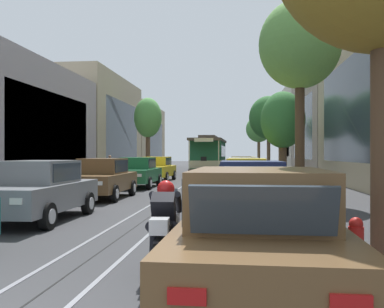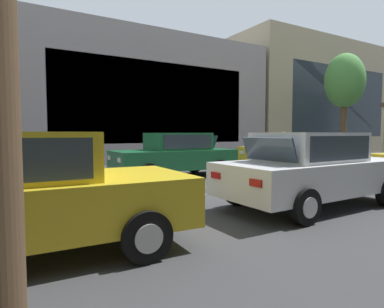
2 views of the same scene
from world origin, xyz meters
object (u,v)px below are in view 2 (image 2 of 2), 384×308
Objects in this scene: parked_car_green_fourth_left at (175,155)px; street_tree_kerb_left_second at (345,82)px; parked_car_yellow_fifth_left at (289,150)px; parked_car_yellow_mid_right at (16,195)px; pedestrian_on_left_pavement at (284,143)px; parked_car_white_fourth_right at (312,169)px.

street_tree_kerb_left_second reaches higher than parked_car_green_fourth_left.
parked_car_yellow_fifth_left is at bearing -73.23° from street_tree_kerb_left_second.
pedestrian_on_left_pavement reaches higher than parked_car_yellow_mid_right.
parked_car_yellow_mid_right is (5.57, -5.06, 0.00)m from parked_car_green_fourth_left.
parked_car_yellow_fifth_left is (-0.05, 5.75, 0.00)m from parked_car_green_fourth_left.
street_tree_kerb_left_second reaches higher than parked_car_yellow_mid_right.
parked_car_green_fourth_left is 5.75m from parked_car_yellow_fifth_left.
parked_car_white_fourth_right is (-0.09, 5.54, 0.00)m from parked_car_yellow_mid_right.
parked_car_yellow_mid_right is 18.20m from pedestrian_on_left_pavement.
pedestrian_on_left_pavement reaches higher than parked_car_white_fourth_right.
parked_car_yellow_fifth_left is 8.08m from street_tree_kerb_left_second.
parked_car_yellow_mid_right is at bearing -42.27° from parked_car_green_fourth_left.
parked_car_green_fourth_left is 5.49m from parked_car_white_fourth_right.
parked_car_yellow_fifth_left is at bearing 136.36° from parked_car_white_fourth_right.
parked_car_yellow_fifth_left is at bearing 117.48° from parked_car_yellow_mid_right.
street_tree_kerb_left_second reaches higher than parked_car_white_fourth_right.
parked_car_yellow_mid_right is at bearing -62.52° from parked_car_yellow_fifth_left.
parked_car_green_fourth_left is 0.99× the size of parked_car_white_fourth_right.
street_tree_kerb_left_second is at bearing 122.11° from parked_car_white_fourth_right.
pedestrian_on_left_pavement reaches higher than parked_car_yellow_fifth_left.
parked_car_yellow_fifth_left is at bearing 90.54° from parked_car_green_fourth_left.
parked_car_white_fourth_right is (5.53, -5.27, 0.00)m from parked_car_yellow_fifth_left.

